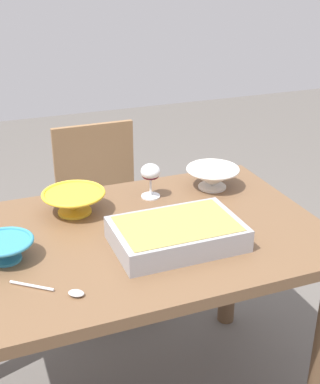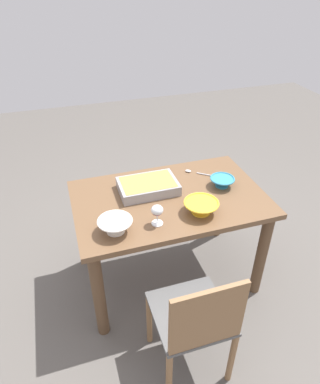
{
  "view_description": "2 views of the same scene",
  "coord_description": "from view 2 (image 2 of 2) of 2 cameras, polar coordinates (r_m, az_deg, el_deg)",
  "views": [
    {
      "loc": [
        -0.44,
        -1.4,
        1.56
      ],
      "look_at": [
        0.15,
        0.11,
        0.82
      ],
      "focal_mm": 48.63,
      "sensor_mm": 36.0,
      "label": 1
    },
    {
      "loc": [
        0.63,
        1.76,
        2.06
      ],
      "look_at": [
        0.08,
        0.03,
        0.82
      ],
      "focal_mm": 32.21,
      "sensor_mm": 36.0,
      "label": 2
    }
  ],
  "objects": [
    {
      "name": "ground_plane",
      "position": [
        2.78,
        1.35,
        -13.49
      ],
      "size": [
        8.0,
        8.0,
        0.0
      ],
      "primitive_type": "plane",
      "color": "#5B5651"
    },
    {
      "name": "dining_table",
      "position": [
        2.36,
        1.55,
        -3.43
      ],
      "size": [
        1.27,
        0.8,
        0.75
      ],
      "color": "brown",
      "rests_on": "ground_plane"
    },
    {
      "name": "chair",
      "position": [
        1.95,
        5.98,
        -20.56
      ],
      "size": [
        0.41,
        0.41,
        0.85
      ],
      "color": "#595959",
      "rests_on": "ground_plane"
    },
    {
      "name": "wine_glass",
      "position": [
        2.0,
        -0.47,
        -3.24
      ],
      "size": [
        0.07,
        0.07,
        0.13
      ],
      "color": "white",
      "rests_on": "dining_table"
    },
    {
      "name": "casserole_dish",
      "position": [
        2.32,
        -2.0,
        1.04
      ],
      "size": [
        0.39,
        0.26,
        0.07
      ],
      "color": "#99999E",
      "rests_on": "dining_table"
    },
    {
      "name": "mixing_bowl",
      "position": [
        2.13,
        6.82,
        -2.39
      ],
      "size": [
        0.22,
        0.22,
        0.08
      ],
      "color": "yellow",
      "rests_on": "dining_table"
    },
    {
      "name": "small_bowl",
      "position": [
        2.41,
        10.25,
        1.74
      ],
      "size": [
        0.17,
        0.17,
        0.07
      ],
      "color": "teal",
      "rests_on": "dining_table"
    },
    {
      "name": "serving_bowl",
      "position": [
        1.99,
        -7.43,
        -5.43
      ],
      "size": [
        0.2,
        0.2,
        0.08
      ],
      "color": "white",
      "rests_on": "dining_table"
    },
    {
      "name": "serving_spoon",
      "position": [
        2.55,
        5.57,
        3.32
      ],
      "size": [
        0.18,
        0.15,
        0.01
      ],
      "color": "silver",
      "rests_on": "dining_table"
    }
  ]
}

